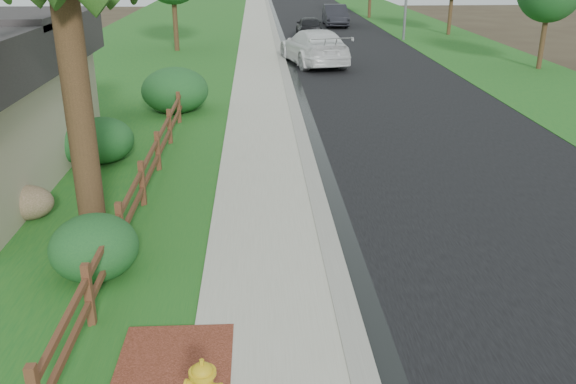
{
  "coord_description": "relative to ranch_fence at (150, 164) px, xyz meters",
  "views": [
    {
      "loc": [
        -0.98,
        -7.81,
        5.46
      ],
      "look_at": [
        -0.39,
        3.53,
        0.96
      ],
      "focal_mm": 38.0,
      "sensor_mm": 36.0,
      "label": 1
    }
  ],
  "objects": [
    {
      "name": "white_suv",
      "position": [
        5.6,
        17.36,
        0.29
      ],
      "size": [
        3.6,
        6.45,
        1.77
      ],
      "primitive_type": "imported",
      "rotation": [
        0.0,
        0.0,
        3.33
      ],
      "color": "white",
      "rests_on": "road"
    },
    {
      "name": "curb",
      "position": [
        4.0,
        28.6,
        -0.56
      ],
      "size": [
        0.4,
        90.0,
        0.12
      ],
      "primitive_type": "cube",
      "color": "gray",
      "rests_on": "ground"
    },
    {
      "name": "sidewalk",
      "position": [
        2.7,
        28.6,
        -0.57
      ],
      "size": [
        2.2,
        90.0,
        0.1
      ],
      "primitive_type": "cube",
      "color": "#A5A190",
      "rests_on": "ground"
    },
    {
      "name": "ranch_fence",
      "position": [
        0.0,
        0.0,
        0.0
      ],
      "size": [
        0.12,
        16.92,
        1.1
      ],
      "color": "#4F2B1A",
      "rests_on": "ground"
    },
    {
      "name": "brick_patch",
      "position": [
        1.4,
        -7.4,
        -0.56
      ],
      "size": [
        1.6,
        2.4,
        0.11
      ],
      "primitive_type": "cube",
      "color": "maroon",
      "rests_on": "ground"
    },
    {
      "name": "shrub_c",
      "position": [
        -1.64,
        2.08,
        0.01
      ],
      "size": [
        2.04,
        2.04,
        1.25
      ],
      "primitive_type": "ellipsoid",
      "rotation": [
        0.0,
        0.0,
        0.19
      ],
      "color": "#194721",
      "rests_on": "ground"
    },
    {
      "name": "lawn_near",
      "position": [
        -4.4,
        28.6,
        -0.6
      ],
      "size": [
        9.0,
        90.0,
        0.04
      ],
      "primitive_type": "cube",
      "color": "#18561D",
      "rests_on": "ground"
    },
    {
      "name": "ground",
      "position": [
        3.6,
        -6.4,
        -0.62
      ],
      "size": [
        120.0,
        120.0,
        0.0
      ],
      "primitive_type": "plane",
      "color": "#362A1D"
    },
    {
      "name": "shrub_b",
      "position": [
        -2.9,
        1.91,
        -0.01
      ],
      "size": [
        2.23,
        2.23,
        1.22
      ],
      "primitive_type": "ellipsoid",
      "rotation": [
        0.0,
        0.0,
        0.35
      ],
      "color": "#194721",
      "rests_on": "ground"
    },
    {
      "name": "dark_car_mid",
      "position": [
        6.26,
        28.06,
        0.1
      ],
      "size": [
        1.71,
        4.12,
        1.4
      ],
      "primitive_type": "imported",
      "rotation": [
        0.0,
        0.0,
        3.13
      ],
      "color": "black",
      "rests_on": "road"
    },
    {
      "name": "verge_far",
      "position": [
        15.1,
        28.6,
        -0.6
      ],
      "size": [
        6.0,
        90.0,
        0.04
      ],
      "primitive_type": "cube",
      "color": "#18561D",
      "rests_on": "ground"
    },
    {
      "name": "shrub_d",
      "position": [
        -0.3,
        7.6,
        0.2
      ],
      "size": [
        3.15,
        3.15,
        1.63
      ],
      "primitive_type": "ellipsoid",
      "rotation": [
        0.0,
        0.0,
        -0.41
      ],
      "color": "#194721",
      "rests_on": "ground"
    },
    {
      "name": "shrub_a",
      "position": [
        -0.3,
        -4.41,
        -0.03
      ],
      "size": [
        1.91,
        1.91,
        1.17
      ],
      "primitive_type": "ellipsoid",
      "rotation": [
        0.0,
        0.0,
        -0.27
      ],
      "color": "#194721",
      "rests_on": "ground"
    },
    {
      "name": "wet_gutter",
      "position": [
        4.35,
        28.6,
        -0.6
      ],
      "size": [
        0.5,
        90.0,
        0.0
      ],
      "primitive_type": "cube",
      "color": "black",
      "rests_on": "road"
    },
    {
      "name": "dark_car_far",
      "position": [
        8.83,
        34.45,
        0.2
      ],
      "size": [
        1.76,
        4.86,
        1.59
      ],
      "primitive_type": "imported",
      "rotation": [
        0.0,
        0.0,
        -0.02
      ],
      "color": "black",
      "rests_on": "road"
    },
    {
      "name": "grass_strip",
      "position": [
        0.8,
        28.6,
        -0.59
      ],
      "size": [
        1.6,
        90.0,
        0.06
      ],
      "primitive_type": "cube",
      "color": "#18561D",
      "rests_on": "ground"
    },
    {
      "name": "road",
      "position": [
        8.2,
        28.6,
        -0.61
      ],
      "size": [
        8.0,
        90.0,
        0.02
      ],
      "primitive_type": "cube",
      "color": "black",
      "rests_on": "ground"
    },
    {
      "name": "boulder",
      "position": [
        -2.4,
        -1.75,
        -0.24
      ],
      "size": [
        1.16,
        0.89,
        0.76
      ],
      "primitive_type": "ellipsoid",
      "rotation": [
        0.0,
        0.0,
        0.03
      ],
      "color": "brown",
      "rests_on": "ground"
    }
  ]
}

